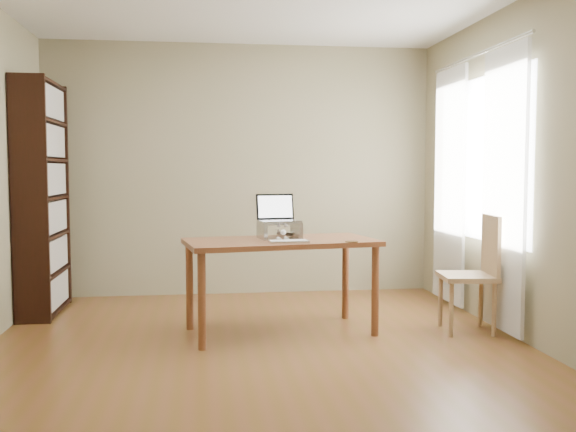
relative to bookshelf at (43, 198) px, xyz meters
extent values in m
cube|color=brown|center=(1.83, -1.55, -1.06)|extent=(4.00, 4.50, 0.02)
cube|color=#88835B|center=(1.83, 0.71, 0.25)|extent=(4.00, 0.02, 2.60)
cube|color=#88835B|center=(1.83, -3.81, 0.25)|extent=(4.00, 0.02, 2.60)
cube|color=#88835B|center=(3.84, -1.55, 0.25)|extent=(0.02, 4.50, 2.60)
cube|color=white|center=(3.81, -0.75, 0.35)|extent=(0.01, 1.80, 1.40)
cube|color=black|center=(-0.01, -0.43, 0.00)|extent=(0.30, 0.04, 2.10)
cube|color=black|center=(-0.01, 0.43, 0.00)|extent=(0.30, 0.04, 2.10)
cube|color=black|center=(-0.15, 0.00, 0.00)|extent=(0.02, 0.90, 2.10)
cube|color=black|center=(-0.01, 0.00, -1.02)|extent=(0.30, 0.84, 0.02)
cube|color=black|center=(0.02, 0.00, -0.85)|extent=(0.20, 0.78, 0.28)
cube|color=black|center=(-0.01, 0.00, -0.68)|extent=(0.30, 0.84, 0.03)
cube|color=black|center=(0.02, 0.00, -0.51)|extent=(0.20, 0.78, 0.28)
cube|color=black|center=(-0.01, 0.00, -0.34)|extent=(0.30, 0.84, 0.02)
cube|color=black|center=(0.02, 0.00, -0.17)|extent=(0.20, 0.78, 0.28)
cube|color=black|center=(-0.01, 0.00, 0.00)|extent=(0.30, 0.84, 0.02)
cube|color=black|center=(0.02, 0.00, 0.17)|extent=(0.20, 0.78, 0.28)
cube|color=black|center=(-0.01, 0.00, 0.34)|extent=(0.30, 0.84, 0.02)
cube|color=black|center=(0.02, 0.00, 0.51)|extent=(0.20, 0.78, 0.28)
cube|color=black|center=(-0.01, 0.00, 0.68)|extent=(0.30, 0.84, 0.02)
cube|color=black|center=(0.02, 0.00, 0.85)|extent=(0.20, 0.78, 0.28)
cube|color=black|center=(-0.01, 0.00, 1.02)|extent=(0.30, 0.84, 0.03)
cube|color=white|center=(3.75, -1.30, 0.10)|extent=(0.03, 0.70, 2.20)
cube|color=white|center=(3.75, -0.20, 0.10)|extent=(0.03, 0.70, 2.20)
cylinder|color=silver|center=(3.75, -0.75, 1.23)|extent=(0.03, 1.90, 0.03)
cube|color=brown|center=(2.04, -0.99, -0.32)|extent=(1.58, 0.97, 0.04)
cylinder|color=brown|center=(1.36, -0.68, -0.70)|extent=(0.06, 0.06, 0.71)
cylinder|color=brown|center=(2.72, -0.68, -0.70)|extent=(0.06, 0.06, 0.71)
cylinder|color=brown|center=(1.36, -1.30, -0.70)|extent=(0.06, 0.06, 0.71)
cylinder|color=brown|center=(2.72, -1.30, -0.70)|extent=(0.06, 0.06, 0.71)
cube|color=silver|center=(1.90, -0.91, -0.24)|extent=(0.03, 0.25, 0.12)
cube|color=silver|center=(2.19, -0.91, -0.24)|extent=(0.03, 0.25, 0.12)
cube|color=silver|center=(2.04, -0.91, -0.17)|extent=(0.32, 0.25, 0.01)
cube|color=silver|center=(2.04, -0.91, -0.16)|extent=(0.35, 0.27, 0.02)
cube|color=black|center=(2.04, -0.79, -0.05)|extent=(0.32, 0.10, 0.21)
cube|color=white|center=(2.04, -0.79, -0.05)|extent=(0.29, 0.08, 0.18)
cube|color=silver|center=(2.08, -1.21, -0.29)|extent=(0.31, 0.15, 0.02)
cube|color=white|center=(2.08, -1.21, -0.28)|extent=(0.29, 0.13, 0.00)
cylinder|color=#523B1C|center=(2.56, -1.24, -0.30)|extent=(0.10, 0.10, 0.01)
ellipsoid|color=#49423A|center=(2.04, -0.88, -0.24)|extent=(0.17, 0.38, 0.13)
ellipsoid|color=#49423A|center=(2.04, -0.77, -0.24)|extent=(0.15, 0.16, 0.12)
ellipsoid|color=#49423A|center=(2.04, -1.07, -0.22)|extent=(0.10, 0.10, 0.09)
ellipsoid|color=silver|center=(2.04, -1.03, -0.25)|extent=(0.09, 0.09, 0.08)
sphere|color=silver|center=(2.04, -1.11, -0.23)|extent=(0.04, 0.04, 0.04)
cone|color=#49423A|center=(2.01, -1.07, -0.17)|extent=(0.03, 0.04, 0.04)
cone|color=#49423A|center=(2.07, -1.07, -0.17)|extent=(0.03, 0.04, 0.04)
cylinder|color=silver|center=(2.01, -1.08, -0.29)|extent=(0.03, 0.09, 0.03)
cylinder|color=silver|center=(2.07, -1.08, -0.29)|extent=(0.03, 0.09, 0.03)
cylinder|color=#49423A|center=(2.13, -0.75, -0.28)|extent=(0.13, 0.20, 0.03)
cube|color=#9F8856|center=(3.53, -1.15, -0.60)|extent=(0.46, 0.46, 0.04)
cylinder|color=#9F8856|center=(3.37, -1.32, -0.83)|extent=(0.04, 0.04, 0.45)
cylinder|color=#9F8856|center=(3.70, -1.32, -0.83)|extent=(0.04, 0.04, 0.45)
cylinder|color=#9F8856|center=(3.37, -0.99, -0.83)|extent=(0.04, 0.04, 0.45)
cylinder|color=#9F8856|center=(3.70, -0.99, -0.83)|extent=(0.04, 0.04, 0.45)
cube|color=#9F8856|center=(3.72, -1.15, -0.36)|extent=(0.08, 0.40, 0.50)
camera|label=1|loc=(1.43, -6.02, 0.26)|focal=40.00mm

